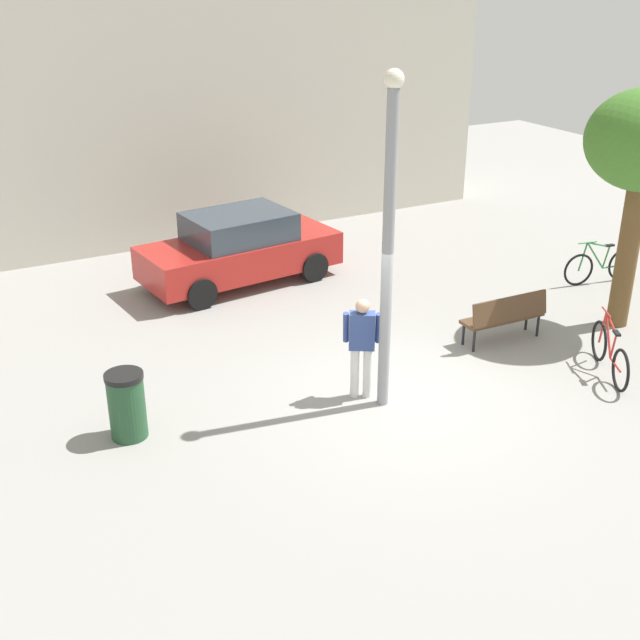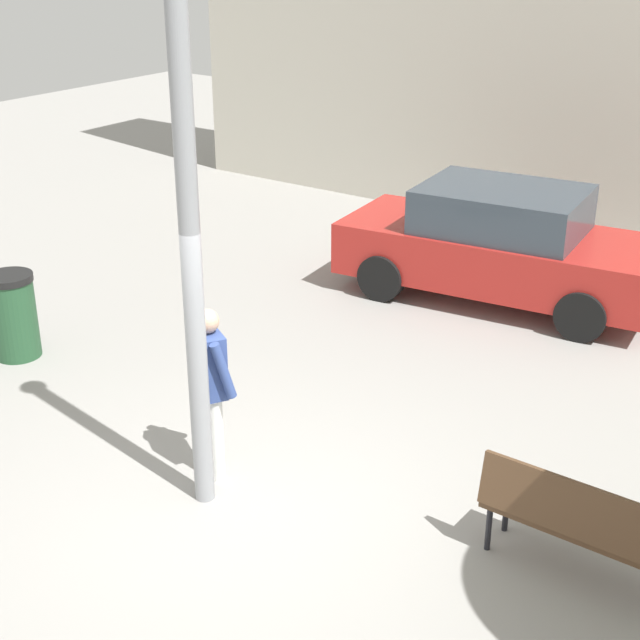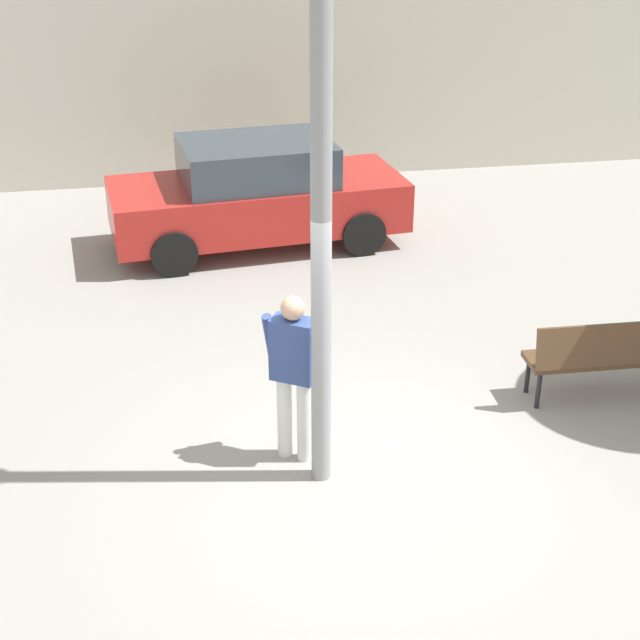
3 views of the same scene
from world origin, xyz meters
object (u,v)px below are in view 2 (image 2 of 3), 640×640
(person_by_lamppost, at_px, (211,381))
(park_bench, at_px, (581,521))
(parked_car_red, at_px, (499,244))
(trash_bin, at_px, (14,315))
(lamppost, at_px, (188,204))

(person_by_lamppost, relative_size, park_bench, 1.04)
(park_bench, bearing_deg, parked_car_red, 121.33)
(parked_car_red, distance_m, trash_bin, 6.26)
(lamppost, distance_m, parked_car_red, 6.17)
(park_bench, xyz_separation_m, trash_bin, (-6.90, 0.08, -0.03))
(park_bench, bearing_deg, lamppost, -164.85)
(trash_bin, bearing_deg, park_bench, -0.66)
(lamppost, height_order, parked_car_red, lamppost)
(person_by_lamppost, xyz_separation_m, parked_car_red, (0.26, 5.50, -0.19))
(lamppost, distance_m, park_bench, 3.91)
(lamppost, bearing_deg, parked_car_red, 89.25)
(person_by_lamppost, bearing_deg, lamppost, -62.07)
(lamppost, xyz_separation_m, park_bench, (3.12, 0.85, -2.19))
(lamppost, relative_size, park_bench, 3.15)
(lamppost, relative_size, person_by_lamppost, 3.04)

